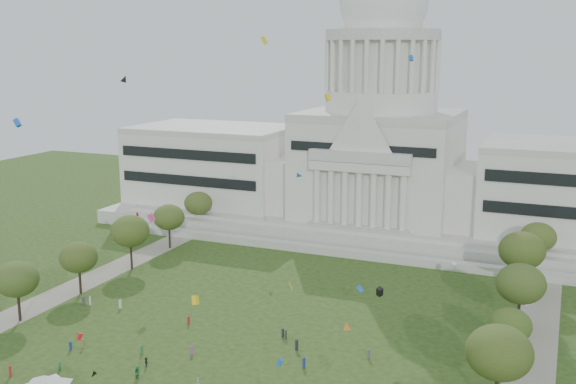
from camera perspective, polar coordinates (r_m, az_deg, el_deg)
capitol at (r=198.45m, az=7.73°, el=3.28°), size 160.00×64.50×91.30m
path_left at (r=153.90m, az=-19.19°, el=-8.40°), size 8.00×160.00×0.04m
path_right at (r=117.88m, az=19.69°, el=-14.82°), size 8.00×160.00×0.04m
row_tree_l_2 at (r=140.63m, az=-21.98°, el=-6.87°), size 8.42×8.42×11.97m
row_tree_r_2 at (r=102.60m, az=17.44°, el=-12.84°), size 9.55×9.55×13.58m
row_tree_l_3 at (r=151.63m, az=-17.31°, el=-5.31°), size 8.12×8.12×11.55m
row_tree_r_3 at (r=119.26m, az=18.32°, el=-10.68°), size 7.01×7.01×9.98m
row_tree_l_4 at (r=165.22m, az=-13.23°, el=-3.25°), size 9.29×9.29×13.21m
row_tree_r_4 at (r=133.05m, az=19.11°, el=-7.35°), size 9.19×9.19×13.06m
row_tree_l_5 at (r=180.88m, az=-10.06°, el=-2.12°), size 8.33×8.33×11.85m
row_tree_r_5 at (r=152.15m, az=19.20°, el=-4.70°), size 9.82×9.82×13.96m
row_tree_l_6 at (r=196.74m, az=-7.61°, el=-0.95°), size 8.19×8.19×11.64m
row_tree_r_6 at (r=169.71m, az=20.42°, el=-3.60°), size 8.42×8.42×11.97m
event_tent at (r=109.00m, az=-19.93°, el=-14.86°), size 11.78×11.78×4.99m
person_4 at (r=109.66m, az=-7.61°, el=-15.73°), size 0.88×1.28×1.99m
person_5 at (r=118.06m, az=-11.92°, el=-13.89°), size 1.42×1.50×1.60m
person_8 at (r=114.50m, az=-12.68°, el=-14.71°), size 0.99×0.73×1.83m
distant_crowd at (r=120.71m, az=-11.04°, el=-13.22°), size 64.78×38.54×1.92m
kite_swarm at (r=102.59m, az=-6.79°, el=-4.28°), size 82.78×109.58×64.33m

